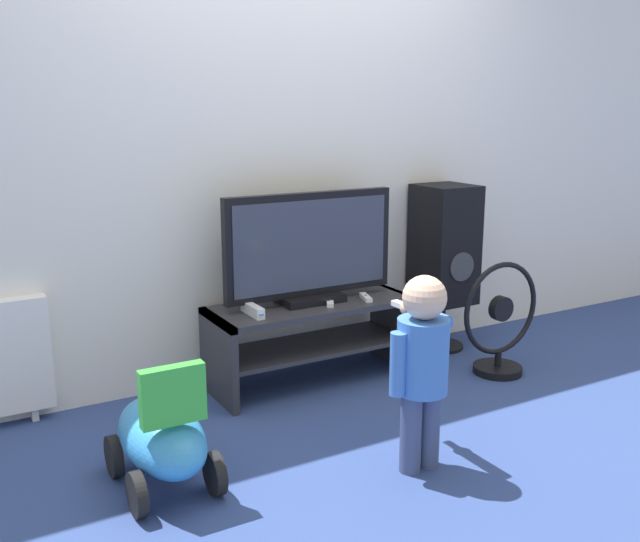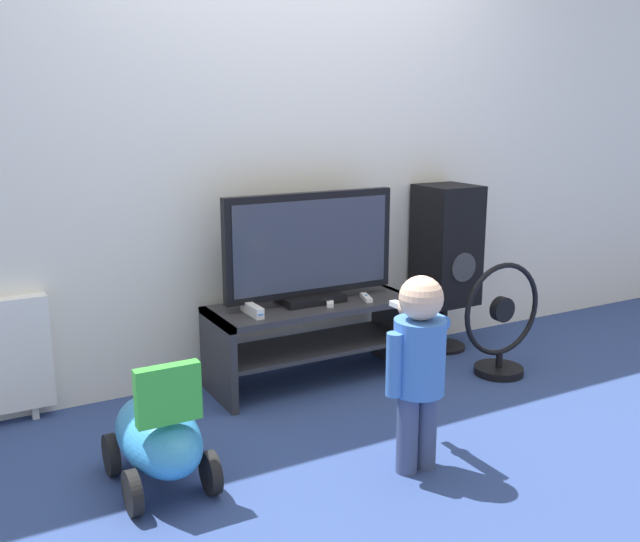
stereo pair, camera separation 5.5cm
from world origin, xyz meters
TOP-DOWN VIEW (x-y plane):
  - ground_plane at (0.00, 0.00)m, footprint 16.00×16.00m
  - wall_back at (0.00, 0.50)m, footprint 10.00×0.06m
  - tv_stand at (0.00, 0.21)m, footprint 1.07×0.42m
  - television at (0.00, 0.23)m, footprint 0.93×0.20m
  - game_console at (-0.35, 0.16)m, footprint 0.04×0.20m
  - remote_primary at (0.27, 0.12)m, footprint 0.07×0.13m
  - remote_secondary at (0.06, 0.13)m, footprint 0.09×0.13m
  - child at (-0.08, -0.80)m, footprint 0.30×0.45m
  - speaker_tower at (0.92, 0.29)m, footprint 0.30×0.32m
  - floor_fan at (0.92, -0.19)m, footprint 0.50×0.26m
  - ride_on_toy at (-1.00, -0.44)m, footprint 0.33×0.58m

SIDE VIEW (x-z plane):
  - ground_plane at x=0.00m, z-range 0.00..0.00m
  - ride_on_toy at x=-1.00m, z-range -0.06..0.46m
  - floor_fan at x=0.92m, z-range -0.03..0.58m
  - tv_stand at x=0.00m, z-range 0.07..0.49m
  - remote_primary at x=0.27m, z-range 0.42..0.45m
  - remote_secondary at x=0.06m, z-range 0.42..0.45m
  - game_console at x=-0.35m, z-range 0.42..0.48m
  - child at x=-0.08m, z-range 0.07..0.86m
  - speaker_tower at x=0.92m, z-range 0.12..1.09m
  - television at x=0.00m, z-range 0.42..0.98m
  - wall_back at x=0.00m, z-range 0.00..2.60m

